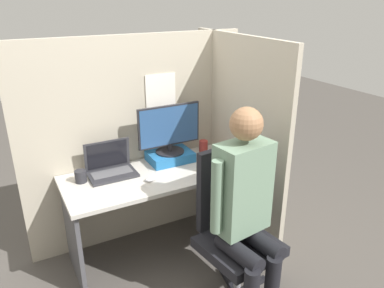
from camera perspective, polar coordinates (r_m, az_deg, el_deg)
ground_plane at (r=3.02m, az=-2.90°, el=-18.91°), size 12.00×12.00×0.00m
cubicle_panel_back at (r=3.08m, az=-8.27°, el=0.41°), size 1.86×0.05×1.70m
cubicle_panel_right at (r=3.06m, az=6.78°, el=0.28°), size 0.04×1.23×1.70m
desk at (r=2.94m, az=-5.68°, el=-7.57°), size 1.36×0.61×0.70m
paper_box at (r=3.04m, az=-3.35°, el=-1.90°), size 0.35×0.25×0.08m
monitor at (r=2.96m, az=-3.48°, el=2.32°), size 0.52×0.23×0.39m
laptop at (r=2.88m, az=-12.25°, el=-3.62°), size 0.35×0.23×0.25m
mouse at (r=2.74m, az=-6.40°, el=-5.37°), size 0.07×0.05×0.03m
stapler at (r=3.07m, az=4.46°, el=-1.90°), size 0.05×0.12×0.06m
carrot_toy at (r=2.85m, az=1.71°, el=-3.94°), size 0.04×0.12×0.04m
office_chair at (r=2.59m, az=6.21°, el=-12.18°), size 0.54×0.57×1.04m
person at (r=2.32m, az=8.27°, el=-8.80°), size 0.48×0.48×1.38m
coffee_mug at (r=3.20m, az=1.75°, el=-0.38°), size 0.07×0.07×0.11m
pen_cup at (r=2.82m, az=-16.61°, el=-4.75°), size 0.08×0.08×0.09m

